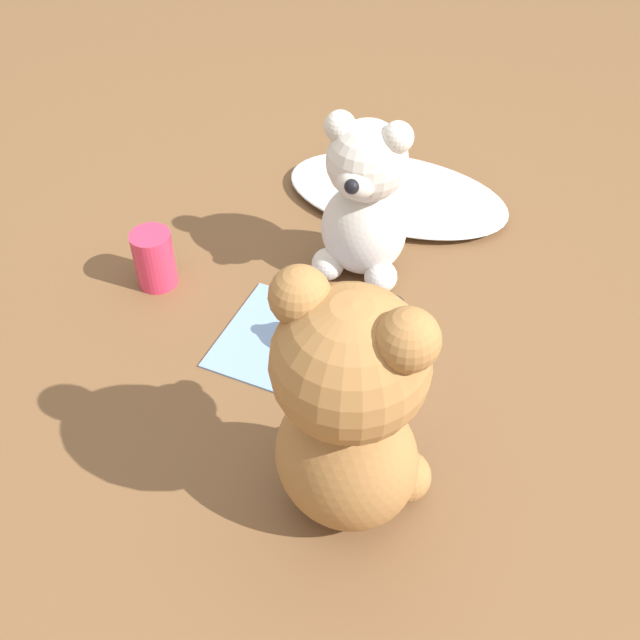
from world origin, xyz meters
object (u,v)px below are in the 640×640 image
(cupcake_near_tan_bear, at_px, (378,353))
(juice_glass, at_px, (154,259))
(saucer_plate, at_px, (377,370))
(teddy_bear_cream, at_px, (364,203))
(cupcake_near_cream_bear, at_px, (311,330))
(teddy_bear_tan, at_px, (350,411))

(cupcake_near_tan_bear, relative_size, juice_glass, 0.89)
(saucer_plate, bearing_deg, teddy_bear_cream, 117.04)
(cupcake_near_tan_bear, bearing_deg, cupcake_near_cream_bear, 172.89)
(cupcake_near_cream_bear, bearing_deg, saucer_plate, -7.11)
(teddy_bear_cream, distance_m, cupcake_near_cream_bear, 0.18)
(teddy_bear_tan, height_order, saucer_plate, teddy_bear_tan)
(teddy_bear_tan, distance_m, cupcake_near_tan_bear, 0.21)
(saucer_plate, bearing_deg, cupcake_near_cream_bear, 172.89)
(teddy_bear_tan, bearing_deg, teddy_bear_cream, -64.00)
(saucer_plate, bearing_deg, juice_glass, 173.55)
(teddy_bear_cream, xyz_separation_m, teddy_bear_tan, (0.12, -0.35, 0.04))
(cupcake_near_cream_bear, bearing_deg, cupcake_near_tan_bear, -7.11)
(teddy_bear_cream, relative_size, saucer_plate, 3.26)
(teddy_bear_tan, bearing_deg, cupcake_near_tan_bear, -72.73)
(cupcake_near_cream_bear, xyz_separation_m, saucer_plate, (0.09, -0.01, -0.02))
(cupcake_near_cream_bear, height_order, saucer_plate, cupcake_near_cream_bear)
(cupcake_near_cream_bear, xyz_separation_m, juice_glass, (-0.24, 0.03, 0.01))
(cupcake_near_cream_bear, distance_m, cupcake_near_tan_bear, 0.09)
(teddy_bear_tan, distance_m, saucer_plate, 0.22)
(teddy_bear_cream, xyz_separation_m, cupcake_near_tan_bear, (0.09, -0.17, -0.07))
(saucer_plate, relative_size, juice_glass, 0.88)
(cupcake_near_cream_bear, bearing_deg, teddy_bear_tan, -56.40)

